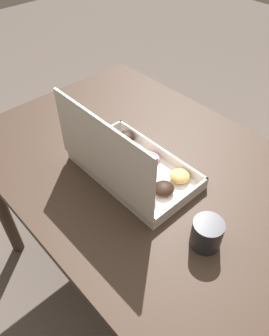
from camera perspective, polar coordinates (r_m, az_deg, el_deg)
ground_plane at (r=1.69m, az=1.38°, el=-18.24°), size 8.00×8.00×0.00m
dining_table at (r=1.15m, az=1.92°, el=-3.07°), size 1.20×0.83×0.75m
donut_box at (r=1.00m, az=-1.54°, el=0.73°), size 0.40×0.24×0.27m
coffee_mug at (r=0.87m, az=12.48°, el=-11.03°), size 0.08×0.08×0.08m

